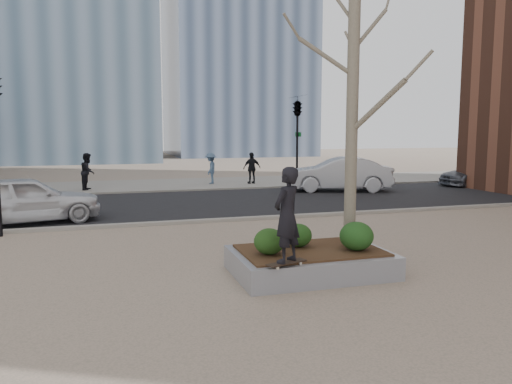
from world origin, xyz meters
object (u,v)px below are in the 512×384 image
object	(u,v)px
planter	(310,262)
skateboarder	(287,215)
skateboard	(287,264)
police_car	(26,199)

from	to	relation	value
planter	skateboarder	size ratio (longest dim) A/B	1.81
skateboard	skateboarder	distance (m)	0.87
police_car	planter	bearing A→B (deg)	-152.83
skateboard	skateboarder	bearing A→B (deg)	-109.90
skateboarder	skateboard	bearing A→B (deg)	-126.22
planter	skateboarder	distance (m)	1.65
skateboarder	police_car	world-z (taller)	skateboarder
planter	skateboarder	world-z (taller)	skateboarder
planter	skateboard	distance (m)	1.23
planter	police_car	world-z (taller)	police_car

